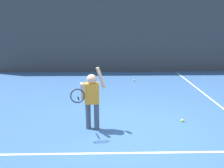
{
  "coord_description": "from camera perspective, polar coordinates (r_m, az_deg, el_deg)",
  "views": [
    {
      "loc": [
        -0.56,
        -4.75,
        2.32
      ],
      "look_at": [
        -0.43,
        0.65,
        0.85
      ],
      "focal_mm": 39.3,
      "sensor_mm": 36.0,
      "label": 1
    }
  ],
  "objects": [
    {
      "name": "court_line_baseline",
      "position": [
        4.53,
        6.15,
        -15.64
      ],
      "size": [
        9.0,
        0.05,
        0.0
      ],
      "primitive_type": "cube",
      "color": "white",
      "rests_on": "ground"
    },
    {
      "name": "tennis_ball_0",
      "position": [
        5.93,
        16.1,
        -8.12
      ],
      "size": [
        0.07,
        0.07,
        0.07
      ],
      "primitive_type": "sphere",
      "color": "#CCE033",
      "rests_on": "ground"
    },
    {
      "name": "back_fence_windscreen",
      "position": [
        10.66,
        1.69,
        13.39
      ],
      "size": [
        11.85,
        0.08,
        3.97
      ],
      "primitive_type": "cube",
      "color": "#383D42",
      "rests_on": "ground"
    },
    {
      "name": "ground_plane",
      "position": [
        5.32,
        4.9,
        -10.72
      ],
      "size": [
        20.0,
        20.0,
        0.0
      ],
      "primitive_type": "plane",
      "color": "#335B93"
    },
    {
      "name": "tennis_ball_3",
      "position": [
        9.29,
        5.19,
        0.9
      ],
      "size": [
        0.07,
        0.07,
        0.07
      ],
      "primitive_type": "sphere",
      "color": "#CCE033",
      "rests_on": "ground"
    },
    {
      "name": "tennis_player",
      "position": [
        5.1,
        -4.81,
        -3.03
      ],
      "size": [
        0.69,
        0.6,
        1.35
      ],
      "rotation": [
        0.0,
        0.0,
        0.06
      ],
      "color": "#3F4C59",
      "rests_on": "ground"
    },
    {
      "name": "fence_post_1",
      "position": [
        10.72,
        1.67,
        13.8
      ],
      "size": [
        0.09,
        0.09,
        4.12
      ],
      "primitive_type": "cylinder",
      "color": "slate",
      "rests_on": "ground"
    }
  ]
}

